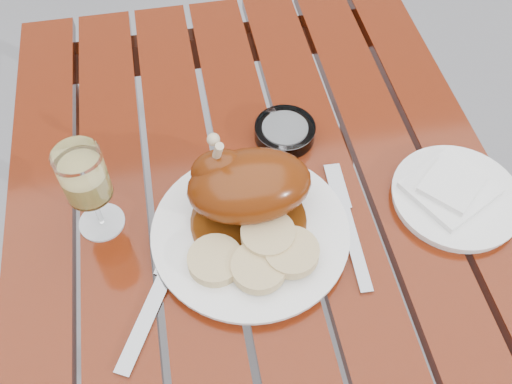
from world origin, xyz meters
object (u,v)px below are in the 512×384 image
(table, at_px, (265,331))
(side_plate, at_px, (456,197))
(dinner_plate, at_px, (250,233))
(ashtray, at_px, (285,132))
(wine_glass, at_px, (90,192))

(table, xyz_separation_m, side_plate, (0.31, 0.01, 0.38))
(table, bearing_deg, dinner_plate, 174.72)
(table, distance_m, ashtray, 0.44)
(wine_glass, height_order, ashtray, wine_glass)
(wine_glass, distance_m, ashtray, 0.35)
(table, xyz_separation_m, dinner_plate, (-0.03, 0.00, 0.38))
(table, height_order, dinner_plate, dinner_plate)
(table, bearing_deg, ashtray, 70.37)
(ashtray, bearing_deg, wine_glass, -158.90)
(side_plate, height_order, ashtray, ashtray)
(side_plate, bearing_deg, ashtray, 142.46)
(ashtray, bearing_deg, dinner_plate, -116.66)
(wine_glass, xyz_separation_m, ashtray, (0.32, 0.12, -0.07))
(ashtray, bearing_deg, side_plate, -37.54)
(table, height_order, wine_glass, wine_glass)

